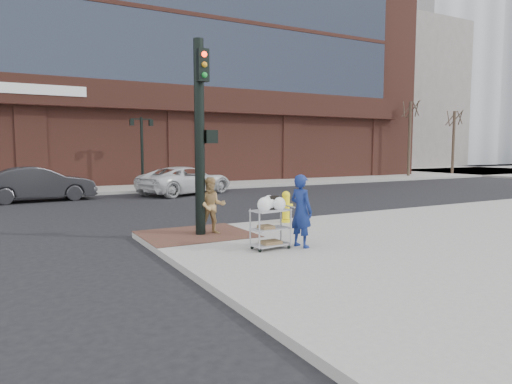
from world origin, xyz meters
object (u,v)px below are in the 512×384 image
lamp_post (142,144)px  utility_cart (271,225)px  pedestrian_tan (212,206)px  sedan_dark (39,184)px  woman_blue (301,211)px  minivan_white (186,180)px  traffic_signal_pole (201,131)px  fire_hydrant (286,206)px

lamp_post → utility_cart: lamp_post is taller
pedestrian_tan → sedan_dark: size_ratio=0.32×
woman_blue → utility_cart: bearing=65.6°
minivan_white → lamp_post: bearing=-1.3°
traffic_signal_pole → fire_hydrant: traffic_signal_pole is taller
traffic_signal_pole → lamp_post: bearing=80.8°
traffic_signal_pole → woman_blue: (1.43, -2.48, -1.85)m
traffic_signal_pole → utility_cart: (0.71, -2.33, -2.14)m
lamp_post → minivan_white: bearing=-70.1°
utility_cart → sedan_dark: bearing=105.3°
sedan_dark → fire_hydrant: 12.72m
lamp_post → pedestrian_tan: 15.53m
lamp_post → utility_cart: size_ratio=3.34×
sedan_dark → minivan_white: size_ratio=0.91×
lamp_post → fire_hydrant: bearing=-87.9°
lamp_post → utility_cart: 17.75m
fire_hydrant → pedestrian_tan: bearing=-165.8°
woman_blue → fire_hydrant: size_ratio=1.74×
woman_blue → pedestrian_tan: size_ratio=1.11×
woman_blue → minivan_white: (2.36, 14.07, -0.26)m
pedestrian_tan → utility_cart: 2.34m
sedan_dark → minivan_white: 6.94m
lamp_post → woman_blue: lamp_post is taller
lamp_post → traffic_signal_pole: traffic_signal_pole is taller
woman_blue → fire_hydrant: (1.59, 3.13, -0.34)m
traffic_signal_pole → minivan_white: bearing=71.9°
woman_blue → utility_cart: 0.79m
pedestrian_tan → minivan_white: 12.16m
lamp_post → woman_blue: bearing=-93.4°
sedan_dark → utility_cart: size_ratio=3.97×
pedestrian_tan → utility_cart: bearing=-62.4°
woman_blue → fire_hydrant: bearing=-39.5°
pedestrian_tan → utility_cart: (0.44, -2.28, -0.21)m
sedan_dark → minivan_white: (6.94, -0.18, -0.06)m
pedestrian_tan → fire_hydrant: (2.75, 0.70, -0.26)m
traffic_signal_pole → woman_blue: 3.41m
pedestrian_tan → fire_hydrant: size_ratio=1.57×
utility_cart → fire_hydrant: utility_cart is taller
woman_blue → utility_cart: (-0.72, 0.15, -0.29)m
traffic_signal_pole → utility_cart: bearing=-73.0°
sedan_dark → minivan_white: sedan_dark is taller
lamp_post → traffic_signal_pole: 15.43m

